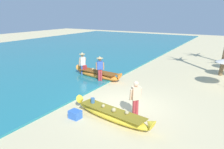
{
  "coord_description": "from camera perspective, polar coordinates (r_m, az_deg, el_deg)",
  "views": [
    {
      "loc": [
        4.5,
        -8.69,
        4.45
      ],
      "look_at": [
        -1.79,
        1.91,
        0.9
      ],
      "focal_mm": 34.56,
      "sensor_mm": 36.0,
      "label": 1
    }
  ],
  "objects": [
    {
      "name": "ground_plane",
      "position": [
        10.75,
        3.03,
        -8.4
      ],
      "size": [
        80.0,
        80.0,
        0.0
      ],
      "primitive_type": "plane",
      "color": "beige"
    },
    {
      "name": "sea",
      "position": [
        25.71,
        -17.9,
        5.43
      ],
      "size": [
        24.0,
        56.0,
        0.1
      ],
      "primitive_type": "cube",
      "color": "teal",
      "rests_on": "ground"
    },
    {
      "name": "boat_yellow_foreground",
      "position": [
        9.42,
        -0.18,
        -10.42
      ],
      "size": [
        4.17,
        1.28,
        0.71
      ],
      "color": "yellow",
      "rests_on": "ground"
    },
    {
      "name": "boat_orange_midground",
      "position": [
        15.12,
        -3.81,
        0.05
      ],
      "size": [
        3.96,
        1.13,
        0.8
      ],
      "color": "orange",
      "rests_on": "ground"
    },
    {
      "name": "person_vendor_hatted",
      "position": [
        14.06,
        -3.21,
        1.91
      ],
      "size": [
        0.55,
        0.49,
        1.75
      ],
      "color": "#B2383D",
      "rests_on": "ground"
    },
    {
      "name": "person_tourist_customer",
      "position": [
        9.45,
        6.3,
        -5.94
      ],
      "size": [
        0.5,
        0.55,
        1.64
      ],
      "color": "#B2383D",
      "rests_on": "ground"
    },
    {
      "name": "person_vendor_assistant",
      "position": [
        15.67,
        -7.83,
        3.18
      ],
      "size": [
        0.44,
        0.59,
        1.73
      ],
      "color": "#3D5BA8",
      "rests_on": "ground"
    },
    {
      "name": "cooler_box",
      "position": [
        9.67,
        -9.72,
        -10.38
      ],
      "size": [
        0.53,
        0.44,
        0.36
      ],
      "primitive_type": "cube",
      "rotation": [
        0.0,
        0.0,
        -0.07
      ],
      "color": "blue",
      "rests_on": "ground"
    }
  ]
}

